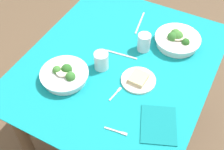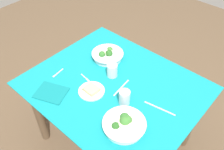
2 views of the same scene
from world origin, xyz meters
The scene contains 12 objects.
ground_plane centered at (0.00, 0.00, 0.00)m, with size 6.00×6.00×0.00m, color brown.
dining_table centered at (0.00, 0.00, 0.59)m, with size 1.19×1.00×0.70m.
broccoli_bowl_far centered at (-0.28, 0.23, 0.74)m, with size 0.26×0.26×0.09m.
broccoli_bowl_near centered at (0.24, -0.19, 0.73)m, with size 0.25×0.25×0.09m.
bread_side_plate centered at (0.08, 0.15, 0.71)m, with size 0.18×0.18×0.03m.
water_glass_center centered at (-0.15, 0.08, 0.75)m, with size 0.07×0.07×0.10m, color silver.
water_glass_side centered at (0.08, -0.07, 0.75)m, with size 0.08×0.08×0.10m, color silver.
fork_by_far_bowl centered at (0.40, 0.19, 0.71)m, with size 0.03×0.11×0.00m.
fork_by_near_bowl centered at (0.21, 0.09, 0.71)m, with size 0.10×0.02×0.00m.
table_knife_left centered at (-0.36, -0.04, 0.70)m, with size 0.22×0.01×0.00m, color #B7B7BC.
table_knife_right centered at (-0.05, -0.01, 0.70)m, with size 0.19×0.01×0.00m, color #B7B7BC.
napkin_folded_upper centered at (0.28, 0.34, 0.71)m, with size 0.21×0.16×0.01m, color #0F777D.
Camera 2 is at (-0.80, 0.92, 1.95)m, focal length 39.33 mm.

